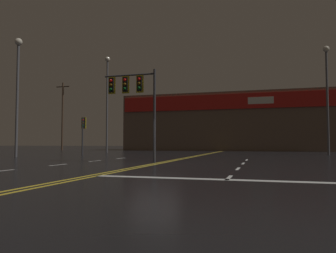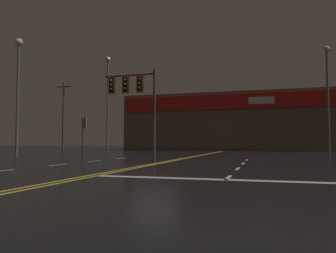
% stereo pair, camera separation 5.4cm
% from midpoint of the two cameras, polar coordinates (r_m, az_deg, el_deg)
% --- Properties ---
extents(ground_plane, '(200.00, 200.00, 0.00)m').
position_cam_midpoint_polar(ground_plane, '(16.36, -2.61, -6.57)').
color(ground_plane, black).
extents(road_markings, '(12.61, 60.00, 0.01)m').
position_cam_midpoint_polar(road_markings, '(15.16, -1.26, -6.85)').
color(road_markings, gold).
rests_on(road_markings, ground).
extents(traffic_signal_median, '(3.12, 0.36, 5.18)m').
position_cam_midpoint_polar(traffic_signal_median, '(18.83, -6.34, 6.21)').
color(traffic_signal_median, '#38383D').
rests_on(traffic_signal_median, ground).
extents(traffic_signal_corner_northwest, '(0.42, 0.36, 3.30)m').
position_cam_midpoint_polar(traffic_signal_corner_northwest, '(29.45, -14.59, -0.14)').
color(traffic_signal_corner_northwest, '#38383D').
rests_on(traffic_signal_corner_northwest, ground).
extents(streetlight_near_left, '(0.56, 0.56, 9.09)m').
position_cam_midpoint_polar(streetlight_near_left, '(27.67, -24.76, 7.32)').
color(streetlight_near_left, '#59595E').
rests_on(streetlight_near_left, ground).
extents(streetlight_median_approach, '(0.56, 0.56, 9.90)m').
position_cam_midpoint_polar(streetlight_median_approach, '(33.15, 25.91, 6.46)').
color(streetlight_median_approach, '#59595E').
rests_on(streetlight_median_approach, ground).
extents(streetlight_far_left, '(0.56, 0.56, 10.67)m').
position_cam_midpoint_polar(streetlight_far_left, '(37.04, -10.58, 5.90)').
color(streetlight_far_left, '#59595E').
rests_on(streetlight_far_left, ground).
extents(building_backdrop, '(28.47, 10.23, 7.93)m').
position_cam_midpoint_polar(building_backdrop, '(48.94, 10.06, 0.56)').
color(building_backdrop, brown).
rests_on(building_backdrop, ground).
extents(utility_pole_row, '(47.95, 0.26, 10.03)m').
position_cam_midpoint_polar(utility_pole_row, '(42.58, 7.38, 2.46)').
color(utility_pole_row, '#4C3828').
rests_on(utility_pole_row, ground).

